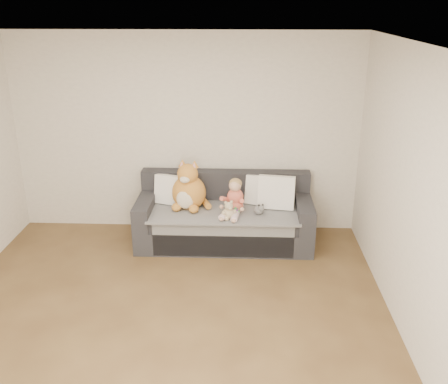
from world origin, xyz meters
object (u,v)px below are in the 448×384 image
(sofa, at_px, (225,219))
(sippy_cup, at_px, (235,211))
(teddy_bear, at_px, (229,212))
(toddler, at_px, (234,199))
(plush_cat, at_px, (189,190))

(sofa, distance_m, sippy_cup, 0.38)
(sofa, relative_size, teddy_bear, 9.32)
(toddler, bearing_deg, sofa, 139.44)
(sofa, bearing_deg, toddler, -56.04)
(toddler, distance_m, plush_cat, 0.60)
(sofa, xyz_separation_m, plush_cat, (-0.45, -0.03, 0.40))
(teddy_bear, bearing_deg, toddler, 48.85)
(teddy_bear, relative_size, sippy_cup, 2.01)
(sippy_cup, bearing_deg, plush_cat, 158.22)
(toddler, relative_size, plush_cat, 0.70)
(sofa, xyz_separation_m, sippy_cup, (0.14, -0.27, 0.22))
(sofa, relative_size, toddler, 4.83)
(sofa, bearing_deg, sippy_cup, -62.07)
(toddler, height_order, teddy_bear, toddler)
(sofa, relative_size, sippy_cup, 18.71)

